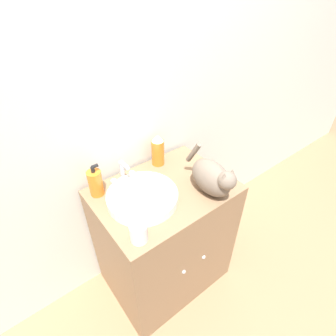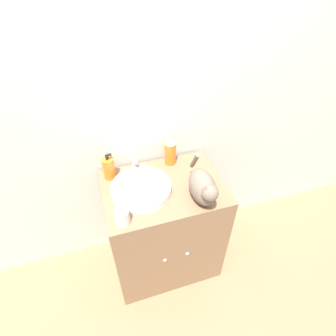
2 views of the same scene
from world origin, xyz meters
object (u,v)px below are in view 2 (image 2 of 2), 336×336
object	(u,v)px
soap_bottle	(109,168)
cup	(122,217)
spray_bottle	(170,151)
cat	(203,187)

from	to	relation	value
soap_bottle	cup	distance (m)	0.38
soap_bottle	spray_bottle	bearing A→B (deg)	3.21
spray_bottle	cup	size ratio (longest dim) A/B	2.17
soap_bottle	cup	size ratio (longest dim) A/B	2.03
cat	spray_bottle	distance (m)	0.38
soap_bottle	cup	xyz separation A→B (m)	(0.01, -0.38, -0.03)
cat	spray_bottle	size ratio (longest dim) A/B	1.84
spray_bottle	cup	bearing A→B (deg)	-134.26
soap_bottle	spray_bottle	xyz separation A→B (m)	(0.41, 0.02, 0.02)
spray_bottle	cup	xyz separation A→B (m)	(-0.39, -0.40, -0.05)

